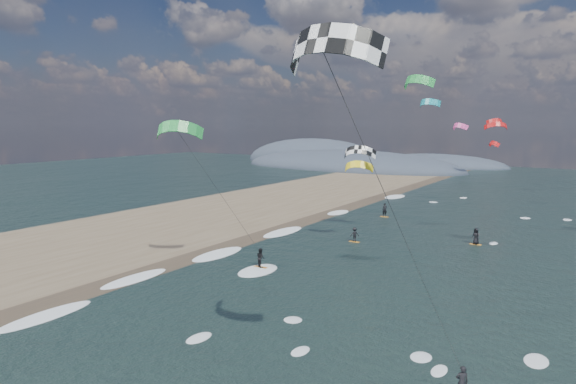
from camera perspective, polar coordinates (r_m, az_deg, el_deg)
The scene contains 9 objects.
ground at distance 28.45m, azimuth -12.34°, elevation -17.22°, with size 260.00×260.00×0.00m, color black.
sand_strip at distance 52.32m, azimuth -22.92°, elevation -5.88°, with size 26.00×240.00×0.00m, color brown.
wet_sand_strip at distance 43.08m, azimuth -13.94°, elevation -8.41°, with size 3.00×240.00×0.00m, color #382D23.
coastal_hills at distance 141.24m, azimuth 6.72°, elevation 3.16°, with size 80.00×41.00×15.00m.
kitesurfer_near_a at distance 17.57m, azimuth 7.98°, elevation 6.84°, with size 7.55×8.36×15.91m.
kitesurfer_near_b at distance 37.89m, azimuth -10.05°, elevation 2.17°, with size 7.05×8.79×13.01m.
far_kitesurfers at distance 53.87m, azimuth 13.47°, elevation -4.17°, with size 14.37×15.24×1.80m.
bg_kite_field at distance 76.17m, azimuth 19.18°, elevation 7.49°, with size 10.74×71.19×9.88m.
shoreline_surf at distance 45.49m, azimuth -8.47°, elevation -7.37°, with size 2.40×79.40×0.11m.
Camera 1 is at (18.71, -17.69, 12.09)m, focal length 30.00 mm.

